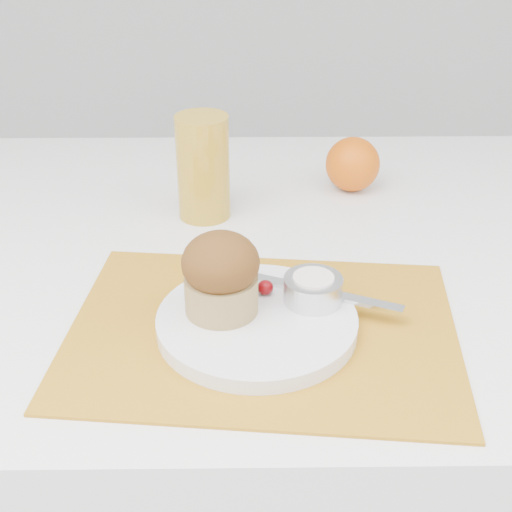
{
  "coord_description": "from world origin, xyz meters",
  "views": [
    {
      "loc": [
        -0.07,
        -0.79,
        1.21
      ],
      "look_at": [
        -0.06,
        -0.07,
        0.8
      ],
      "focal_mm": 50.0,
      "sensor_mm": 36.0,
      "label": 1
    }
  ],
  "objects_px": {
    "table": "(295,446)",
    "plate": "(257,322)",
    "juice_glass": "(203,167)",
    "muffin": "(221,274)",
    "orange": "(353,164)"
  },
  "relations": [
    {
      "from": "table",
      "to": "plate",
      "type": "height_order",
      "value": "plate"
    },
    {
      "from": "juice_glass",
      "to": "table",
      "type": "bearing_deg",
      "value": -31.81
    },
    {
      "from": "table",
      "to": "juice_glass",
      "type": "relative_size",
      "value": 8.09
    },
    {
      "from": "plate",
      "to": "table",
      "type": "bearing_deg",
      "value": 72.38
    },
    {
      "from": "plate",
      "to": "orange",
      "type": "relative_size",
      "value": 2.64
    },
    {
      "from": "plate",
      "to": "muffin",
      "type": "relative_size",
      "value": 2.26
    },
    {
      "from": "muffin",
      "to": "juice_glass",
      "type": "bearing_deg",
      "value": 96.83
    },
    {
      "from": "table",
      "to": "plate",
      "type": "bearing_deg",
      "value": -107.62
    },
    {
      "from": "plate",
      "to": "juice_glass",
      "type": "distance_m",
      "value": 0.3
    },
    {
      "from": "table",
      "to": "orange",
      "type": "bearing_deg",
      "value": 63.08
    },
    {
      "from": "juice_glass",
      "to": "plate",
      "type": "bearing_deg",
      "value": -76.04
    },
    {
      "from": "plate",
      "to": "orange",
      "type": "xyz_separation_m",
      "value": [
        0.15,
        0.37,
        0.03
      ]
    },
    {
      "from": "plate",
      "to": "muffin",
      "type": "height_order",
      "value": "muffin"
    },
    {
      "from": "orange",
      "to": "muffin",
      "type": "relative_size",
      "value": 0.86
    },
    {
      "from": "table",
      "to": "plate",
      "type": "xyz_separation_m",
      "value": [
        -0.06,
        -0.2,
        0.39
      ]
    }
  ]
}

